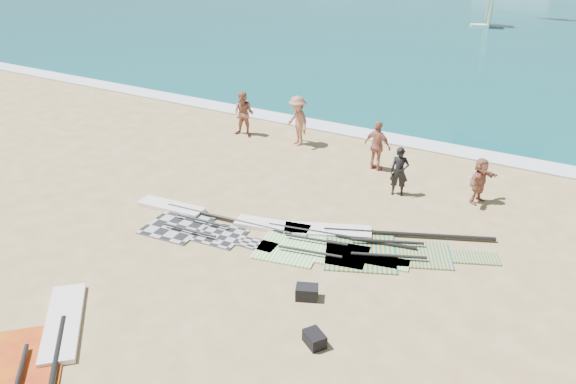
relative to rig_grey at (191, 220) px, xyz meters
The scene contains 14 objects.
ground 4.26m from the rig_grey, 37.08° to the right, with size 300.00×300.00×0.00m, color tan.
surf_line 10.31m from the rig_grey, 70.74° to the left, with size 300.00×1.20×0.04m, color white.
rig_grey is the anchor object (origin of this frame).
rig_green 3.51m from the rig_grey, 11.08° to the left, with size 5.39×2.65×0.20m.
rig_orange 5.36m from the rig_grey, 16.13° to the left, with size 6.01×3.77×0.20m.
rig_red 6.62m from the rig_grey, 80.03° to the right, with size 5.18×5.81×0.21m.
gear_bag_near 5.10m from the rig_grey, 18.34° to the right, with size 0.52×0.38×0.33m, color black.
gear_bag_far 6.47m from the rig_grey, 27.14° to the right, with size 0.49×0.35×0.30m, color black.
person_wetsuit 6.83m from the rig_grey, 46.14° to the left, with size 0.60×0.39×1.63m, color black.
beachgoer_left 7.71m from the rig_grey, 112.25° to the left, with size 0.90×0.70×1.86m, color #A25E4B.
beachgoer_mid 7.34m from the rig_grey, 93.41° to the left, with size 1.29×0.74×2.00m, color #A16A4E.
beachgoer_back 7.32m from the rig_grey, 63.06° to the left, with size 1.07×0.45×1.82m, color #B26A58.
beachgoer_right 9.10m from the rig_grey, 38.58° to the left, with size 1.40×0.44×1.50m, color #995B48.
windsurfer_left 40.26m from the rig_grey, 90.46° to the left, with size 2.79×3.11×4.90m.
Camera 1 is at (6.59, -8.73, 8.10)m, focal length 35.00 mm.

